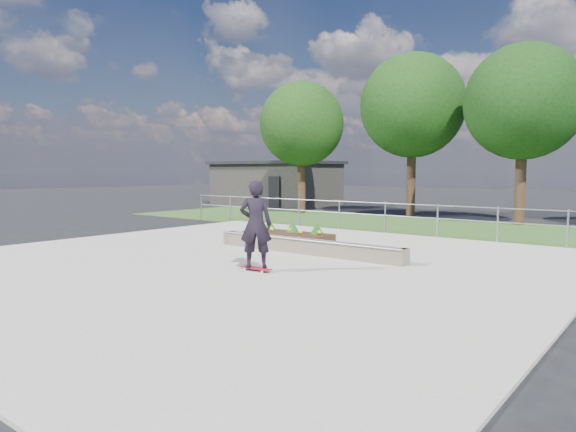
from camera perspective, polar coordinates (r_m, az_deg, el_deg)
name	(u,v)px	position (r m, az deg, el deg)	size (l,w,h in m)	color
ground	(245,263)	(13.17, -4.77, -5.17)	(120.00, 120.00, 0.00)	black
grass_verge	(424,226)	(22.40, 14.89, -1.09)	(30.00, 8.00, 0.02)	#2F5120
concrete_slab	(245,261)	(13.16, -4.77, -5.04)	(15.00, 15.00, 0.06)	#ADA699
fence	(385,214)	(19.19, 10.74, 0.27)	(20.06, 0.06, 1.20)	gray
building	(276,183)	(35.73, -1.37, 3.70)	(8.40, 5.40, 3.00)	#2A2825
tree_far_left	(302,124)	(28.19, 1.52, 10.15)	(4.55, 4.55, 7.15)	#321F14
tree_mid_left	(413,106)	(27.16, 13.68, 11.81)	(5.25, 5.25, 8.25)	black
tree_mid_right	(524,102)	(24.34, 24.70, 11.41)	(4.90, 4.90, 7.70)	#321E14
grind_ledge	(306,246)	(14.14, 1.96, -3.37)	(6.00, 0.44, 0.43)	#64584A
planter_bed	(289,234)	(16.93, 0.07, -2.05)	(3.00, 1.20, 0.61)	black
skateboarder	(256,224)	(11.56, -3.61, -0.93)	(0.87, 0.80, 2.07)	white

